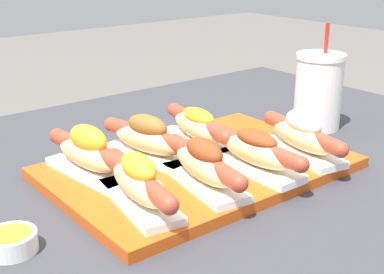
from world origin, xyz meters
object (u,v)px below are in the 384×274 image
(serving_tray, at_px, (199,167))
(hot_dog_3, at_px, (303,135))
(hot_dog_0, at_px, (139,182))
(hot_dog_1, at_px, (204,165))
(hot_dog_4, at_px, (89,153))
(sauce_bowl, at_px, (11,241))
(drink_cup, at_px, (318,91))
(hot_dog_5, at_px, (149,139))
(hot_dog_2, at_px, (256,151))
(hot_dog_6, at_px, (198,127))

(serving_tray, xyz_separation_m, hot_dog_3, (0.16, -0.08, 0.04))
(hot_dog_0, height_order, hot_dog_1, hot_dog_0)
(serving_tray, xyz_separation_m, hot_dog_0, (-0.16, -0.07, 0.04))
(hot_dog_1, xyz_separation_m, hot_dog_4, (-0.11, 0.15, 0.00))
(serving_tray, bearing_deg, sauce_bowl, -172.49)
(hot_dog_1, height_order, hot_dog_3, hot_dog_3)
(serving_tray, height_order, hot_dog_1, hot_dog_1)
(hot_dog_3, bearing_deg, hot_dog_0, 177.29)
(hot_dog_1, relative_size, hot_dog_4, 0.99)
(serving_tray, relative_size, hot_dog_1, 2.31)
(drink_cup, bearing_deg, hot_dog_5, 174.84)
(hot_dog_3, xyz_separation_m, sauce_bowl, (-0.50, 0.04, -0.04))
(serving_tray, height_order, hot_dog_5, hot_dog_5)
(hot_dog_5, bearing_deg, drink_cup, -5.16)
(hot_dog_2, xyz_separation_m, hot_dog_6, (0.00, 0.15, -0.00))
(serving_tray, relative_size, hot_dog_5, 2.33)
(hot_dog_3, distance_m, hot_dog_4, 0.36)
(hot_dog_1, relative_size, hot_dog_2, 0.99)
(hot_dog_4, distance_m, sauce_bowl, 0.21)
(serving_tray, xyz_separation_m, hot_dog_4, (-0.17, 0.07, 0.04))
(hot_dog_0, relative_size, hot_dog_1, 1.00)
(hot_dog_1, relative_size, hot_dog_5, 1.01)
(serving_tray, height_order, hot_dog_2, hot_dog_2)
(drink_cup, bearing_deg, hot_dog_0, -168.91)
(hot_dog_1, height_order, drink_cup, drink_cup)
(hot_dog_3, relative_size, drink_cup, 0.97)
(serving_tray, bearing_deg, drink_cup, 5.27)
(serving_tray, relative_size, sauce_bowl, 7.54)
(hot_dog_0, relative_size, hot_dog_6, 1.00)
(hot_dog_0, relative_size, drink_cup, 0.98)
(hot_dog_0, height_order, hot_dog_4, hot_dog_4)
(hot_dog_6, xyz_separation_m, drink_cup, (0.29, -0.04, 0.03))
(sauce_bowl, bearing_deg, hot_dog_3, -4.34)
(hot_dog_5, height_order, sauce_bowl, hot_dog_5)
(hot_dog_1, relative_size, drink_cup, 0.98)
(hot_dog_3, height_order, sauce_bowl, hot_dog_3)
(hot_dog_1, xyz_separation_m, hot_dog_2, (0.10, -0.01, -0.00))
(hot_dog_5, relative_size, sauce_bowl, 3.24)
(hot_dog_6, bearing_deg, serving_tray, -127.78)
(serving_tray, xyz_separation_m, hot_dog_6, (0.05, 0.07, 0.04))
(hot_dog_5, distance_m, sauce_bowl, 0.31)
(hot_dog_2, xyz_separation_m, hot_dog_5, (-0.11, 0.15, 0.00))
(hot_dog_0, distance_m, hot_dog_6, 0.26)
(sauce_bowl, bearing_deg, hot_dog_4, 33.58)
(hot_dog_4, bearing_deg, hot_dog_2, -34.97)
(serving_tray, distance_m, hot_dog_0, 0.18)
(hot_dog_4, height_order, hot_dog_6, hot_dog_4)
(hot_dog_1, height_order, hot_dog_4, hot_dog_4)
(hot_dog_2, bearing_deg, hot_dog_5, 125.43)
(hot_dog_3, xyz_separation_m, hot_dog_6, (-0.11, 0.15, -0.00))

